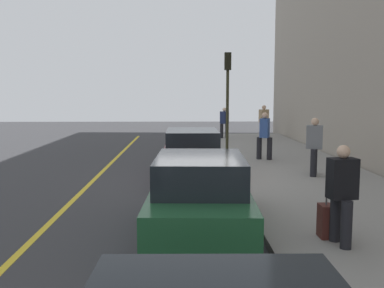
{
  "coord_description": "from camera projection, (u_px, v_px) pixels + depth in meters",
  "views": [
    {
      "loc": [
        -13.34,
        0.45,
        2.67
      ],
      "look_at": [
        -0.76,
        0.18,
        1.21
      ],
      "focal_mm": 41.06,
      "sensor_mm": 36.0,
      "label": 1
    }
  ],
  "objects": [
    {
      "name": "ground_plane",
      "position": [
        197.0,
        180.0,
        13.56
      ],
      "size": [
        56.0,
        56.0,
        0.0
      ],
      "primitive_type": "plane",
      "color": "#333335"
    },
    {
      "name": "sidewalk",
      "position": [
        303.0,
        177.0,
        13.63
      ],
      "size": [
        28.0,
        4.6,
        0.15
      ],
      "primitive_type": "cube",
      "color": "gray",
      "rests_on": "ground"
    },
    {
      "name": "lane_stripe_centre",
      "position": [
        94.0,
        180.0,
        13.49
      ],
      "size": [
        28.0,
        0.14,
        0.01
      ],
      "primitive_type": "cube",
      "color": "gold",
      "rests_on": "ground"
    },
    {
      "name": "snow_bank_curb",
      "position": [
        213.0,
        162.0,
        16.4
      ],
      "size": [
        7.15,
        0.56,
        0.22
      ],
      "primitive_type": "cube",
      "color": "white",
      "rests_on": "ground"
    },
    {
      "name": "parked_car_green",
      "position": [
        200.0,
        194.0,
        8.31
      ],
      "size": [
        4.43,
        2.02,
        1.51
      ],
      "color": "black",
      "rests_on": "ground"
    },
    {
      "name": "parked_car_maroon",
      "position": [
        192.0,
        153.0,
        14.09
      ],
      "size": [
        4.55,
        1.91,
        1.51
      ],
      "color": "black",
      "rests_on": "ground"
    },
    {
      "name": "pedestrian_navy_coat",
      "position": [
        224.0,
        122.0,
        24.79
      ],
      "size": [
        0.55,
        0.5,
        1.71
      ],
      "color": "black",
      "rests_on": "sidewalk"
    },
    {
      "name": "pedestrian_black_coat",
      "position": [
        342.0,
        192.0,
        7.22
      ],
      "size": [
        0.55,
        0.49,
        1.68
      ],
      "color": "black",
      "rests_on": "sidewalk"
    },
    {
      "name": "pedestrian_blue_coat",
      "position": [
        265.0,
        134.0,
        16.66
      ],
      "size": [
        0.56,
        0.57,
        1.8
      ],
      "color": "black",
      "rests_on": "sidewalk"
    },
    {
      "name": "pedestrian_grey_coat",
      "position": [
        314.0,
        145.0,
        13.38
      ],
      "size": [
        0.56,
        0.55,
        1.77
      ],
      "color": "black",
      "rests_on": "sidewalk"
    },
    {
      "name": "pedestrian_tan_coat",
      "position": [
        264.0,
        120.0,
        25.0
      ],
      "size": [
        0.58,
        0.57,
        1.84
      ],
      "color": "black",
      "rests_on": "sidewalk"
    },
    {
      "name": "traffic_light_pole",
      "position": [
        228.0,
        86.0,
        17.88
      ],
      "size": [
        0.35,
        0.26,
        4.15
      ],
      "color": "#2D2D19",
      "rests_on": "sidewalk"
    },
    {
      "name": "rolling_suitcase",
      "position": [
        326.0,
        221.0,
        7.67
      ],
      "size": [
        0.34,
        0.22,
        0.94
      ],
      "color": "#471E19",
      "rests_on": "sidewalk"
    }
  ]
}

